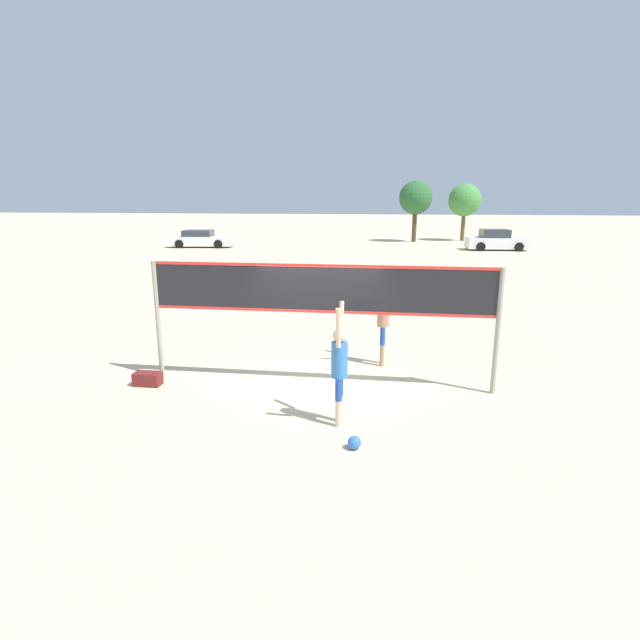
# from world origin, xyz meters

# --- Properties ---
(ground_plane) EXTENTS (200.00, 200.00, 0.00)m
(ground_plane) POSITION_xyz_m (0.00, 0.00, 0.00)
(ground_plane) COLOR beige
(volleyball_net) EXTENTS (7.11, 0.10, 2.54)m
(volleyball_net) POSITION_xyz_m (0.00, 0.00, 1.85)
(volleyball_net) COLOR gray
(volleyball_net) RESTS_ON ground_plane
(player_spiker) EXTENTS (0.28, 0.70, 2.13)m
(player_spiker) POSITION_xyz_m (0.58, -1.81, 1.12)
(player_spiker) COLOR beige
(player_spiker) RESTS_ON ground_plane
(player_blocker) EXTENTS (0.28, 0.73, 2.30)m
(player_blocker) POSITION_xyz_m (1.27, 1.45, 1.22)
(player_blocker) COLOR tan
(player_blocker) RESTS_ON ground_plane
(volleyball) EXTENTS (0.21, 0.21, 0.21)m
(volleyball) POSITION_xyz_m (0.91, -2.66, 0.11)
(volleyball) COLOR blue
(volleyball) RESTS_ON ground_plane
(gear_bag) EXTENTS (0.56, 0.30, 0.28)m
(gear_bag) POSITION_xyz_m (-3.57, -0.54, 0.14)
(gear_bag) COLOR maroon
(gear_bag) RESTS_ON ground_plane
(parked_car_near) EXTENTS (4.97, 2.33, 1.30)m
(parked_car_near) POSITION_xyz_m (-13.08, 27.41, 0.60)
(parked_car_near) COLOR silver
(parked_car_near) RESTS_ON ground_plane
(parked_car_mid) EXTENTS (4.41, 2.06, 1.50)m
(parked_car_mid) POSITION_xyz_m (9.08, 28.33, 0.67)
(parked_car_mid) COLOR silver
(parked_car_mid) RESTS_ON ground_plane
(tree_left_cluster) EXTENTS (2.80, 2.80, 4.91)m
(tree_left_cluster) POSITION_xyz_m (7.70, 36.05, 3.47)
(tree_left_cluster) COLOR brown
(tree_left_cluster) RESTS_ON ground_plane
(tree_right_cluster) EXTENTS (2.80, 2.80, 5.12)m
(tree_right_cluster) POSITION_xyz_m (3.42, 34.49, 3.67)
(tree_right_cluster) COLOR #4C3823
(tree_right_cluster) RESTS_ON ground_plane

